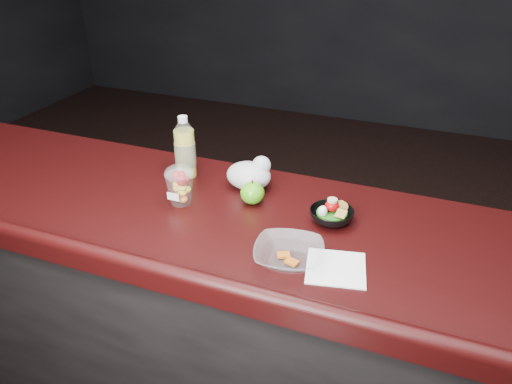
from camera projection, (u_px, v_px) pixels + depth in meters
counter at (223, 328)px, 1.87m from camera, size 4.06×0.71×1.02m
lemonade_bottle at (185, 151)px, 1.81m from camera, size 0.08×0.08×0.23m
fruit_cup at (180, 184)px, 1.64m from camera, size 0.10×0.10×0.14m
green_apple at (252, 193)px, 1.66m from camera, size 0.08×0.08×0.08m
plastic_bag at (250, 174)px, 1.75m from camera, size 0.16×0.13×0.12m
snack_bowl at (331, 215)px, 1.56m from camera, size 0.18×0.18×0.08m
takeout_bowl at (289, 254)px, 1.38m from camera, size 0.23×0.23×0.05m
paper_napkin at (336, 268)px, 1.36m from camera, size 0.19×0.19×0.00m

